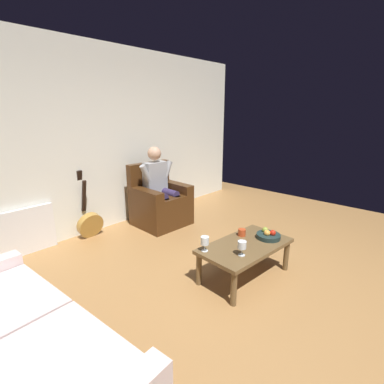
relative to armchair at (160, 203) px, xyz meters
name	(u,v)px	position (x,y,z in m)	size (l,w,h in m)	color
ground_plane	(285,299)	(0.50, 2.42, -0.34)	(7.08, 7.08, 0.00)	#9D703F
wall_back	(109,139)	(0.50, -0.56, 1.03)	(5.82, 0.06, 2.74)	silver
armchair	(160,203)	(0.00, 0.00, 0.00)	(0.81, 0.76, 0.99)	#422510
person_seated	(160,183)	(0.00, 0.01, 0.34)	(0.64, 0.56, 1.26)	#9C9FA3
couch	(4,367)	(2.69, 1.65, -0.01)	(0.95, 1.93, 0.93)	silver
coffee_table	(245,249)	(0.43, 1.90, 0.00)	(1.10, 0.66, 0.40)	brown
guitar	(90,223)	(1.04, -0.36, -0.12)	(0.37, 0.30, 0.98)	#AC8037
radiator	(27,231)	(1.84, -0.49, -0.04)	(0.69, 0.06, 0.61)	white
wine_glass_near	(242,246)	(0.67, 2.00, 0.16)	(0.09, 0.09, 0.15)	silver
wine_glass_far	(205,241)	(0.85, 1.67, 0.16)	(0.09, 0.09, 0.16)	silver
fruit_bowl	(268,235)	(0.12, 2.00, 0.09)	(0.27, 0.27, 0.11)	#1E2F2E
candle_jar	(242,232)	(0.27, 1.74, 0.09)	(0.09, 0.09, 0.08)	#B94420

